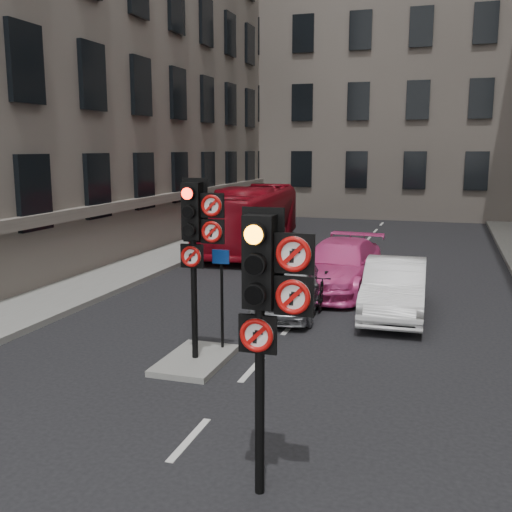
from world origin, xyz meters
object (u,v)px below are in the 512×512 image
Objects in this scene: signal_far at (197,230)px; info_sign at (222,285)px; car_white at (395,288)px; motorcyclist at (259,289)px; car_silver at (291,288)px; motorcycle at (324,291)px; signal_near at (267,293)px; car_pink at (339,266)px; bus_red at (251,218)px.

info_sign is at bearing 73.86° from signal_far.
car_white is 2.74× the size of motorcyclist.
motorcycle is (0.76, 0.69, -0.18)m from car_silver.
car_silver is at bearing 102.33° from signal_near.
car_silver is (-1.81, 8.29, -1.92)m from signal_near.
car_silver is at bearing -100.92° from car_pink.
info_sign is (0.21, 0.74, -1.23)m from signal_far.
car_white is 1.89m from motorcycle.
car_pink is at bearing -106.24° from motorcyclist.
signal_near is at bearing -84.40° from motorcycle.
motorcyclist is (-3.18, -1.51, 0.08)m from car_white.
car_pink is (-1.84, 2.33, 0.04)m from car_white.
bus_red reaches higher than info_sign.
signal_near reaches higher than motorcyclist.
signal_near is at bearing 111.06° from motorcyclist.
info_sign is at bearing -103.03° from car_silver.
bus_red reaches higher than car_white.
motorcyclist is at bearing 87.12° from info_sign.
signal_far is 6.23m from car_white.
car_white is (0.81, 8.82, -1.87)m from signal_near.
motorcycle is at bearing 38.43° from car_silver.
signal_near is at bearing -81.49° from car_silver.
info_sign is at bearing 116.72° from signal_near.
bus_red is at bearing -67.74° from motorcyclist.
info_sign reaches higher than motorcycle.
motorcycle is at bearing -64.38° from bus_red.
info_sign is (-1.33, -4.24, 0.99)m from motorcycle.
info_sign is (-3.20, -4.08, 0.76)m from car_white.
info_sign is (-2.39, 4.74, -1.11)m from signal_near.
signal_near reaches higher than motorcycle.
signal_near reaches higher than car_white.
signal_far is at bearing -80.05° from bus_red.
signal_far is at bearing -127.15° from car_white.
signal_near is 18.67m from bus_red.
car_pink is at bearing 126.40° from car_white.
car_pink is (-1.02, 11.15, -1.83)m from signal_near.
signal_far is (-2.60, 4.00, 0.12)m from signal_near.
car_pink is 0.55× the size of bus_red.
signal_far is at bearing -108.69° from info_sign.
info_sign is at bearing 92.77° from motorcyclist.
signal_near is 11.35m from car_pink.
bus_red is 5.99× the size of motorcyclist.
car_pink is (0.79, 2.87, 0.09)m from car_silver.
motorcycle is at bearing -125.36° from motorcyclist.
car_silver is (0.79, 4.29, -2.04)m from signal_far.
info_sign is at bearing -97.56° from car_pink.
car_pink is 2.48× the size of info_sign.
bus_red is at bearing 103.83° from signal_far.
car_silver is 10.27m from bus_red.
motorcycle is (-0.03, -2.18, -0.28)m from car_pink.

